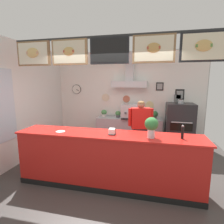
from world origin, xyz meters
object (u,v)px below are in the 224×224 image
object	(u,v)px
potted_thyme	(104,113)
potted_basil	(118,114)
shop_worker	(140,130)
potted_oregano	(144,114)
napkin_holder	(112,132)
basil_vase	(151,126)
pizza_oven	(179,128)
potted_sage	(155,115)
condiment_plate	(61,132)
pepper_grinder	(182,132)
espresso_machine	(130,111)

from	to	relation	value
potted_thyme	potted_basil	world-z (taller)	potted_thyme
shop_worker	potted_oregano	distance (m)	1.16
napkin_holder	basil_vase	world-z (taller)	basil_vase
pizza_oven	basil_vase	size ratio (longest dim) A/B	4.21
potted_basil	potted_sage	bearing A→B (deg)	-0.88
potted_thyme	condiment_plate	size ratio (longest dim) A/B	1.30
potted_oregano	pepper_grinder	xyz separation A→B (m)	(0.74, -2.34, 0.15)
potted_basil	basil_vase	world-z (taller)	basil_vase
potted_sage	basil_vase	size ratio (longest dim) A/B	0.68
pizza_oven	espresso_machine	xyz separation A→B (m)	(-1.43, 0.24, 0.39)
espresso_machine	basil_vase	size ratio (longest dim) A/B	1.47
pizza_oven	potted_sage	distance (m)	0.79
potted_sage	potted_oregano	xyz separation A→B (m)	(-0.32, 0.04, -0.02)
pizza_oven	espresso_machine	world-z (taller)	pizza_oven
pepper_grinder	basil_vase	bearing A→B (deg)	-172.52
pizza_oven	potted_sage	size ratio (longest dim) A/B	6.16
potted_oregano	pepper_grinder	size ratio (longest dim) A/B	0.94
espresso_machine	condiment_plate	world-z (taller)	espresso_machine
shop_worker	espresso_machine	bearing A→B (deg)	-83.74
potted_basil	condiment_plate	distance (m)	2.49
potted_thyme	pepper_grinder	size ratio (longest dim) A/B	0.96
potted_thyme	potted_sage	distance (m)	1.59
potted_thyme	potted_basil	distance (m)	0.46
potted_thyme	condiment_plate	bearing A→B (deg)	-94.92
shop_worker	napkin_holder	bearing A→B (deg)	55.75
potted_thyme	pepper_grinder	xyz separation A→B (m)	(2.01, -2.34, 0.15)
basil_vase	condiment_plate	xyz separation A→B (m)	(-1.70, -0.01, -0.20)
napkin_holder	pepper_grinder	distance (m)	1.22
potted_thyme	potted_basil	bearing A→B (deg)	-3.08
shop_worker	potted_sage	world-z (taller)	shop_worker
potted_thyme	espresso_machine	bearing A→B (deg)	-3.42
potted_oregano	napkin_holder	size ratio (longest dim) A/B	1.61
potted_sage	basil_vase	bearing A→B (deg)	-92.40
pizza_oven	basil_vase	bearing A→B (deg)	-110.31
shop_worker	espresso_machine	distance (m)	1.20
potted_sage	condiment_plate	xyz separation A→B (m)	(-1.80, -2.38, 0.02)
potted_sage	pepper_grinder	world-z (taller)	pepper_grinder
shop_worker	potted_basil	distance (m)	1.38
shop_worker	condiment_plate	world-z (taller)	shop_worker
espresso_machine	potted_oregano	xyz separation A→B (m)	(0.43, 0.05, -0.09)
pepper_grinder	condiment_plate	size ratio (longest dim) A/B	1.35
espresso_machine	pepper_grinder	xyz separation A→B (m)	(1.17, -2.29, 0.06)
espresso_machine	potted_thyme	distance (m)	0.85
espresso_machine	napkin_holder	xyz separation A→B (m)	(-0.05, -2.30, -0.01)
potted_sage	potted_oregano	size ratio (longest dim) A/B	1.10
shop_worker	potted_basil	world-z (taller)	shop_worker
condiment_plate	potted_oregano	bearing A→B (deg)	58.57
pizza_oven	pepper_grinder	xyz separation A→B (m)	(-0.27, -2.05, 0.45)
basil_vase	potted_basil	bearing A→B (deg)	113.40
potted_thyme	napkin_holder	bearing A→B (deg)	-71.37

